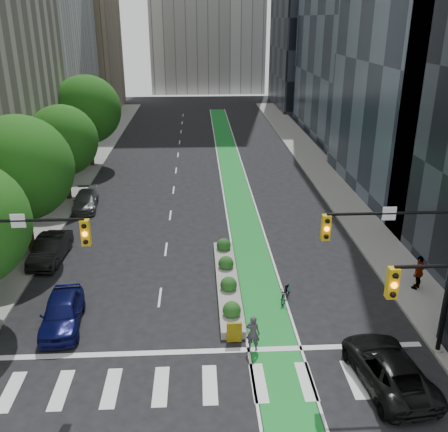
{
  "coord_description": "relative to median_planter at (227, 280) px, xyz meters",
  "views": [
    {
      "loc": [
        -0.3,
        -17.41,
        13.95
      ],
      "look_at": [
        1.17,
        10.1,
        3.0
      ],
      "focal_mm": 40.0,
      "sensor_mm": 36.0,
      "label": 1
    }
  ],
  "objects": [
    {
      "name": "tree_mid",
      "position": [
        -12.2,
        4.96,
        5.2
      ],
      "size": [
        6.4,
        6.4,
        8.78
      ],
      "color": "black",
      "rests_on": "ground"
    },
    {
      "name": "parked_car_left_near",
      "position": [
        -8.2,
        -3.46,
        0.4
      ],
      "size": [
        2.27,
        4.69,
        1.54
      ],
      "primitive_type": "imported",
      "rotation": [
        0.0,
        0.0,
        0.1
      ],
      "color": "#0B0F46",
      "rests_on": "ground"
    },
    {
      "name": "ground",
      "position": [
        -1.2,
        -7.04,
        -0.37
      ],
      "size": [
        160.0,
        160.0,
        0.0
      ],
      "primitive_type": "plane",
      "color": "black",
      "rests_on": "ground"
    },
    {
      "name": "bike_lane_paint",
      "position": [
        1.8,
        22.96,
        -0.37
      ],
      "size": [
        2.2,
        70.0,
        0.01
      ],
      "primitive_type": "cube",
      "color": "#18842C",
      "rests_on": "ground"
    },
    {
      "name": "pedestrian_far",
      "position": [
        10.34,
        -1.07,
        0.75
      ],
      "size": [
        1.17,
        1.12,
        1.95
      ],
      "primitive_type": "imported",
      "rotation": [
        0.0,
        0.0,
        3.88
      ],
      "color": "gray",
      "rests_on": "sidewalk_right"
    },
    {
      "name": "building_dark_end",
      "position": [
        18.8,
        60.96,
        13.63
      ],
      "size": [
        14.0,
        18.0,
        28.0
      ],
      "primitive_type": "cube",
      "color": "black",
      "rests_on": "ground"
    },
    {
      "name": "bicycle",
      "position": [
        3.0,
        -1.59,
        0.07
      ],
      "size": [
        1.18,
        1.78,
        0.89
      ],
      "primitive_type": "imported",
      "rotation": [
        0.0,
        0.0,
        -0.39
      ],
      "color": "gray",
      "rests_on": "ground"
    },
    {
      "name": "sidewalk_right",
      "position": [
        10.6,
        17.96,
        -0.3
      ],
      "size": [
        3.6,
        90.0,
        0.15
      ],
      "primitive_type": "cube",
      "color": "gray",
      "rests_on": "ground"
    },
    {
      "name": "tree_midfar",
      "position": [
        -12.2,
        14.96,
        4.57
      ],
      "size": [
        5.6,
        5.6,
        7.76
      ],
      "color": "black",
      "rests_on": "ground"
    },
    {
      "name": "sidewalk_left",
      "position": [
        -13.0,
        17.96,
        -0.3
      ],
      "size": [
        3.6,
        90.0,
        0.15
      ],
      "primitive_type": "cube",
      "color": "gray",
      "rests_on": "ground"
    },
    {
      "name": "tree_far",
      "position": [
        -12.2,
        24.96,
        5.32
      ],
      "size": [
        6.6,
        6.6,
        9.0
      ],
      "color": "black",
      "rests_on": "ground"
    },
    {
      "name": "building_tan_far",
      "position": [
        -21.2,
        58.96,
        12.63
      ],
      "size": [
        14.0,
        16.0,
        26.0
      ],
      "primitive_type": "cube",
      "color": "tan",
      "rests_on": "ground"
    },
    {
      "name": "parked_car_right",
      "position": [
        6.06,
        -8.31,
        0.35
      ],
      "size": [
        3.01,
        5.47,
        1.45
      ],
      "primitive_type": "imported",
      "rotation": [
        0.0,
        0.0,
        3.26
      ],
      "color": "black",
      "rests_on": "ground"
    },
    {
      "name": "parked_car_left_far",
      "position": [
        -10.39,
        12.8,
        0.26
      ],
      "size": [
        2.22,
        4.55,
        1.27
      ],
      "primitive_type": "imported",
      "rotation": [
        0.0,
        0.0,
        0.1
      ],
      "color": "#525457",
      "rests_on": "ground"
    },
    {
      "name": "parked_car_left_mid",
      "position": [
        -10.7,
        3.8,
        0.38
      ],
      "size": [
        1.82,
        4.65,
        1.51
      ],
      "primitive_type": "imported",
      "rotation": [
        0.0,
        0.0,
        -0.05
      ],
      "color": "black",
      "rests_on": "ground"
    },
    {
      "name": "cyclist",
      "position": [
        0.8,
        -5.79,
        0.49
      ],
      "size": [
        0.74,
        0.62,
        1.73
      ],
      "primitive_type": "imported",
      "rotation": [
        0.0,
        0.0,
        2.75
      ],
      "color": "#3C3540",
      "rests_on": "ground"
    },
    {
      "name": "median_planter",
      "position": [
        0.0,
        0.0,
        0.0
      ],
      "size": [
        1.2,
        10.26,
        1.1
      ],
      "color": "gray",
      "rests_on": "ground"
    },
    {
      "name": "signal_right",
      "position": [
        7.47,
        -6.57,
        4.43
      ],
      "size": [
        5.82,
        0.51,
        7.2
      ],
      "color": "black",
      "rests_on": "ground"
    }
  ]
}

